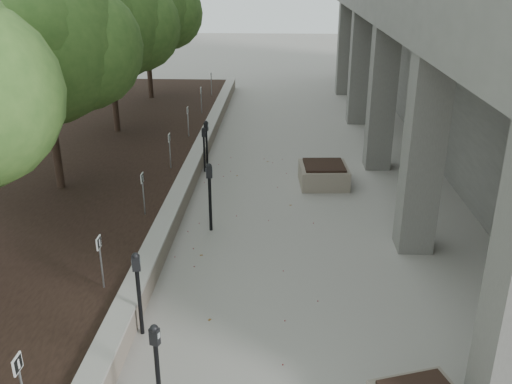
% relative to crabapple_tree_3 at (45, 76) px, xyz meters
% --- Properties ---
extents(retaining_wall, '(0.39, 26.00, 0.50)m').
position_rel_crabapple_tree_3_xyz_m(retaining_wall, '(2.97, 1.00, -2.87)').
color(retaining_wall, gray).
rests_on(retaining_wall, ground).
extents(planting_bed, '(7.00, 26.00, 0.40)m').
position_rel_crabapple_tree_3_xyz_m(planting_bed, '(-0.70, 1.00, -2.92)').
color(planting_bed, black).
rests_on(planting_bed, ground).
extents(crabapple_tree_3, '(4.60, 4.00, 5.44)m').
position_rel_crabapple_tree_3_xyz_m(crabapple_tree_3, '(0.00, 0.00, 0.00)').
color(crabapple_tree_3, '#386125').
rests_on(crabapple_tree_3, planting_bed).
extents(crabapple_tree_4, '(4.60, 4.00, 5.44)m').
position_rel_crabapple_tree_3_xyz_m(crabapple_tree_4, '(0.00, 5.00, 0.00)').
color(crabapple_tree_4, '#386125').
rests_on(crabapple_tree_4, planting_bed).
extents(crabapple_tree_5, '(4.60, 4.00, 5.44)m').
position_rel_crabapple_tree_3_xyz_m(crabapple_tree_5, '(0.00, 10.00, 0.00)').
color(crabapple_tree_5, '#386125').
rests_on(crabapple_tree_5, planting_bed).
extents(parking_sign_3, '(0.04, 0.22, 0.96)m').
position_rel_crabapple_tree_3_xyz_m(parking_sign_3, '(2.45, -4.50, -2.24)').
color(parking_sign_3, black).
rests_on(parking_sign_3, planting_bed).
extents(parking_sign_4, '(0.04, 0.22, 0.96)m').
position_rel_crabapple_tree_3_xyz_m(parking_sign_4, '(2.45, -1.50, -2.24)').
color(parking_sign_4, black).
rests_on(parking_sign_4, planting_bed).
extents(parking_sign_5, '(0.04, 0.22, 0.96)m').
position_rel_crabapple_tree_3_xyz_m(parking_sign_5, '(2.45, 1.50, -2.24)').
color(parking_sign_5, black).
rests_on(parking_sign_5, planting_bed).
extents(parking_sign_6, '(0.04, 0.22, 0.96)m').
position_rel_crabapple_tree_3_xyz_m(parking_sign_6, '(2.45, 4.50, -2.24)').
color(parking_sign_6, black).
rests_on(parking_sign_6, planting_bed).
extents(parking_sign_7, '(0.04, 0.22, 0.96)m').
position_rel_crabapple_tree_3_xyz_m(parking_sign_7, '(2.45, 7.50, -2.24)').
color(parking_sign_7, black).
rests_on(parking_sign_7, planting_bed).
extents(parking_sign_8, '(0.04, 0.22, 0.96)m').
position_rel_crabapple_tree_3_xyz_m(parking_sign_8, '(2.45, 10.50, -2.24)').
color(parking_sign_8, black).
rests_on(parking_sign_8, planting_bed).
extents(parking_meter_1, '(0.16, 0.14, 1.39)m').
position_rel_crabapple_tree_3_xyz_m(parking_meter_1, '(3.90, -6.88, -2.42)').
color(parking_meter_1, black).
rests_on(parking_meter_1, ground).
extents(parking_meter_2, '(0.16, 0.13, 1.46)m').
position_rel_crabapple_tree_3_xyz_m(parking_meter_2, '(3.25, -5.20, -2.39)').
color(parking_meter_2, black).
rests_on(parking_meter_2, ground).
extents(parking_meter_3, '(0.17, 0.13, 1.58)m').
position_rel_crabapple_tree_3_xyz_m(parking_meter_3, '(3.89, -1.41, -2.33)').
color(parking_meter_3, black).
rests_on(parking_meter_3, ground).
extents(parking_meter_4, '(0.15, 0.12, 1.31)m').
position_rel_crabapple_tree_3_xyz_m(parking_meter_4, '(3.25, 2.33, -2.47)').
color(parking_meter_4, black).
rests_on(parking_meter_4, ground).
extents(parking_meter_5, '(0.15, 0.12, 1.40)m').
position_rel_crabapple_tree_3_xyz_m(parking_meter_5, '(3.27, 2.71, -2.42)').
color(parking_meter_5, black).
rests_on(parking_meter_5, ground).
extents(planter_back, '(1.33, 1.33, 0.59)m').
position_rel_crabapple_tree_3_xyz_m(planter_back, '(6.56, 1.49, -2.83)').
color(planter_back, gray).
rests_on(planter_back, ground).
extents(berry_scatter, '(3.30, 14.10, 0.02)m').
position_rel_crabapple_tree_3_xyz_m(berry_scatter, '(4.70, -3.00, -3.11)').
color(berry_scatter, maroon).
rests_on(berry_scatter, ground).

